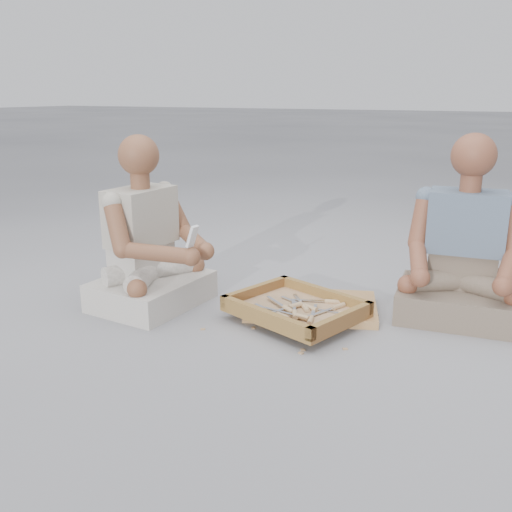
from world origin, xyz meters
The scene contains 32 objects.
ground centered at (0.00, 0.00, 0.00)m, with size 60.00×60.00×0.00m, color #949499.
carved_panel centered at (0.08, 0.39, 0.02)m, with size 0.58×0.39×0.04m, color olive.
tool_tray centered at (0.07, 0.22, 0.06)m, with size 0.63×0.56×0.07m.
chisel_0 centered at (0.10, 0.25, 0.07)m, with size 0.15×0.19×0.02m.
chisel_1 centered at (0.12, 0.12, 0.08)m, with size 0.22×0.05×0.02m.
chisel_2 centered at (0.17, 0.35, 0.07)m, with size 0.21×0.08×0.02m.
chisel_3 centered at (0.04, 0.18, 0.08)m, with size 0.19×0.14×0.02m.
chisel_4 centered at (0.10, 0.14, 0.08)m, with size 0.11×0.21×0.02m.
chisel_5 centered at (0.27, 0.25, 0.07)m, with size 0.22×0.02×0.02m.
chisel_6 centered at (0.11, 0.25, 0.07)m, with size 0.21×0.11×0.02m.
chisel_7 centered at (0.06, 0.20, 0.08)m, with size 0.11×0.21×0.02m.
chisel_8 centered at (0.22, 0.29, 0.07)m, with size 0.11×0.21×0.02m.
chisel_9 centered at (0.17, 0.13, 0.07)m, with size 0.07×0.22×0.02m.
chisel_10 centered at (0.05, 0.10, 0.07)m, with size 0.21×0.11×0.02m.
wood_chip_0 centered at (0.21, -0.06, 0.00)m, with size 0.02×0.01×0.00m, color tan.
wood_chip_1 centered at (-0.05, 0.45, 0.00)m, with size 0.02×0.01×0.00m, color tan.
wood_chip_2 centered at (0.07, 0.09, 0.00)m, with size 0.02×0.01×0.00m, color tan.
wood_chip_3 centered at (-0.05, 0.30, 0.00)m, with size 0.02×0.01×0.00m, color tan.
wood_chip_4 centered at (-0.07, 0.08, 0.00)m, with size 0.02×0.01×0.00m, color tan.
wood_chip_5 centered at (0.16, 0.48, 0.00)m, with size 0.02×0.01×0.00m, color tan.
wood_chip_6 centered at (-0.17, 0.51, 0.00)m, with size 0.02×0.01×0.00m, color tan.
wood_chip_7 centered at (0.00, 0.59, 0.00)m, with size 0.02×0.01×0.00m, color tan.
wood_chip_8 centered at (0.35, 0.05, 0.00)m, with size 0.02×0.01×0.00m, color tan.
wood_chip_9 centered at (-0.25, -0.03, 0.00)m, with size 0.02×0.01×0.00m, color tan.
wood_chip_10 centered at (0.20, -0.03, 0.00)m, with size 0.02×0.01×0.00m, color tan.
wood_chip_11 centered at (0.25, 0.18, 0.00)m, with size 0.02×0.01×0.00m, color tan.
wood_chip_12 centered at (0.36, 0.45, 0.00)m, with size 0.02×0.01×0.00m, color tan.
wood_chip_13 centered at (-0.02, 0.15, 0.00)m, with size 0.02×0.01×0.00m, color tan.
wood_chip_14 centered at (-0.10, 0.36, 0.00)m, with size 0.02×0.01×0.00m, color tan.
craftsman centered at (-0.63, 0.12, 0.27)m, with size 0.54×0.54×0.79m.
companion centered at (0.69, 0.61, 0.27)m, with size 0.56×0.47×0.81m.
mobile_phone centered at (-0.34, 0.05, 0.38)m, with size 0.05×0.05×0.10m.
Camera 1 is at (0.94, -1.92, 0.97)m, focal length 40.00 mm.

